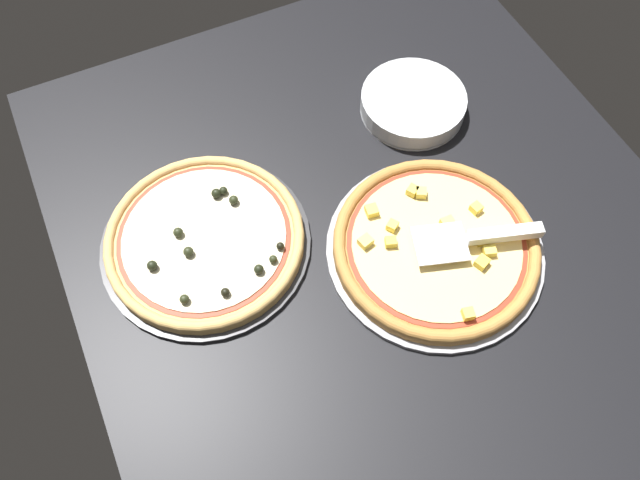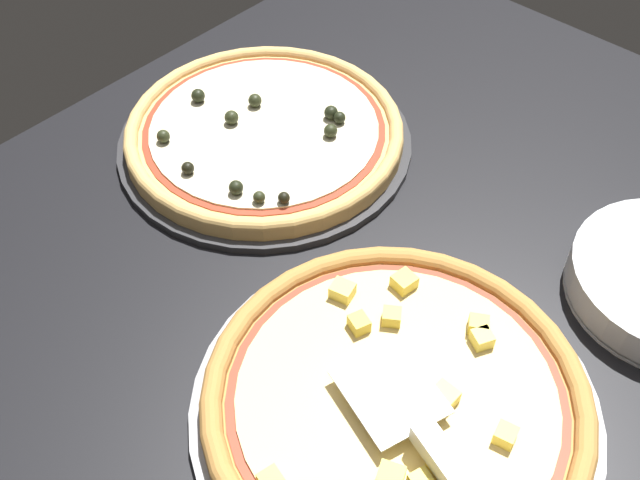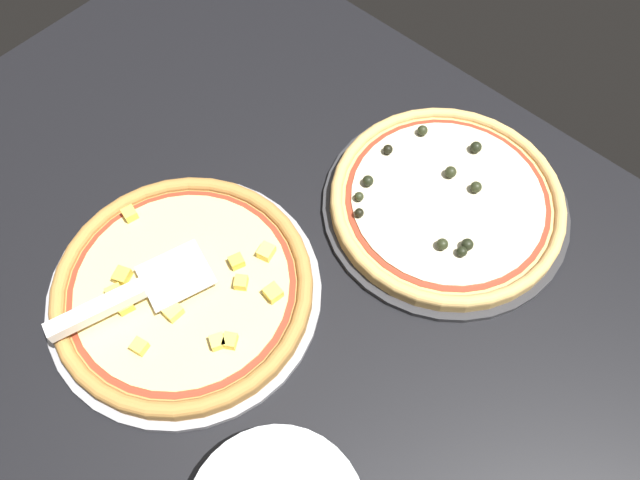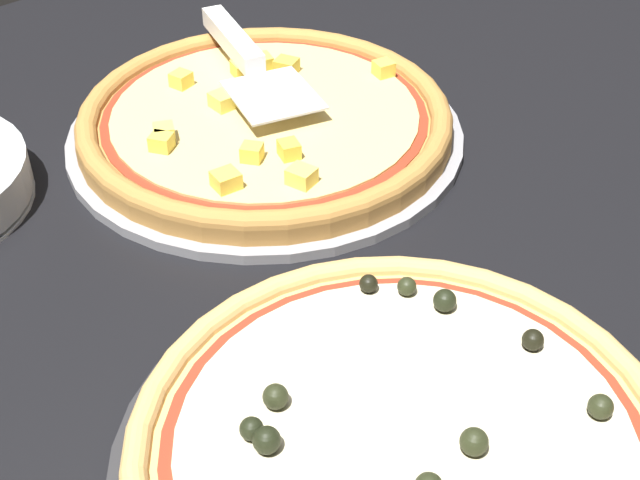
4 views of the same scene
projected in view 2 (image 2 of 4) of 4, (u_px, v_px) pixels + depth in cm
name	position (u px, v px, depth cm)	size (l,w,h in cm)	color
ground_plane	(369.00, 343.00, 78.98)	(130.84, 109.44, 3.60)	black
pizza_pan_front	(395.00, 409.00, 71.25)	(39.10, 39.10, 1.00)	#939399
pizza_front	(396.00, 398.00, 69.87)	(36.76, 36.76, 3.56)	#B77F3D
pizza_pan_back	(265.00, 142.00, 97.11)	(37.94, 37.94, 1.00)	#2D2D30
pizza_back	(264.00, 131.00, 95.72)	(35.66, 35.66, 3.88)	#DBAD60
serving_spatula	(448.00, 467.00, 62.17)	(11.65, 22.92, 2.00)	silver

